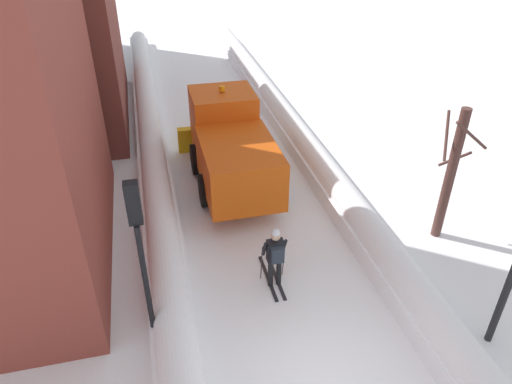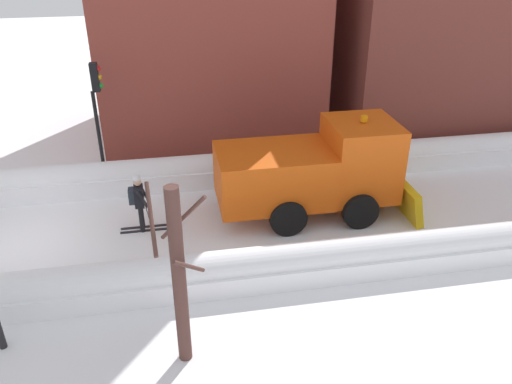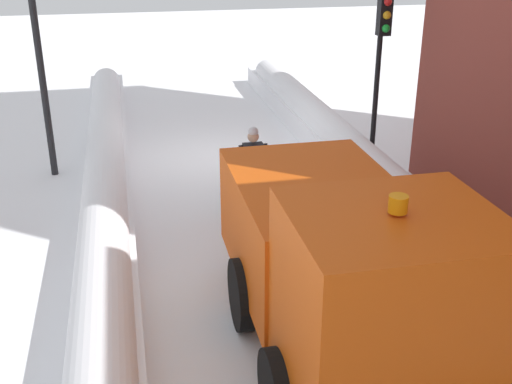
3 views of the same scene
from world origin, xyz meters
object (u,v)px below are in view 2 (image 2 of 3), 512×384
Objects in this scene: skier at (139,200)px; traffic_light_pole at (97,102)px; plow_truck at (316,170)px; bare_tree_near at (179,276)px.

traffic_light_pole is at bearing -159.80° from skier.
plow_truck is 3.31× the size of skier.
plow_truck is 1.40× the size of traffic_light_pole.
plow_truck is 7.34m from traffic_light_pole.
traffic_light_pole reaches higher than skier.
plow_truck is 6.99m from bare_tree_near.
plow_truck is 1.47× the size of bare_tree_near.
skier is at bearing -169.88° from bare_tree_near.
traffic_light_pole reaches higher than plow_truck.
skier is 0.44× the size of bare_tree_near.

